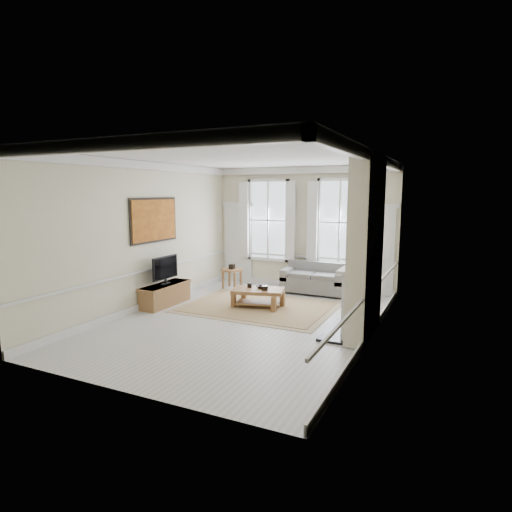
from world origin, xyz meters
The scene contains 23 objects.
floor centered at (0.00, 0.00, 0.00)m, with size 7.20×7.20×0.00m, color #B7B5AD.
ceiling centered at (0.00, 0.00, 3.40)m, with size 7.20×7.20×0.00m, color white.
back_wall centered at (0.00, 3.60, 1.70)m, with size 5.20×5.20×0.00m, color beige.
left_wall centered at (-2.60, 0.00, 1.70)m, with size 7.20×7.20×0.00m, color beige.
right_wall centered at (2.60, 0.00, 1.70)m, with size 7.20×7.20×0.00m, color beige.
window_left centered at (-1.05, 3.55, 1.90)m, with size 1.26×0.20×2.20m, color #B2BCC6, non-canonical shape.
window_right centered at (1.05, 3.55, 1.90)m, with size 1.26×0.20×2.20m, color #B2BCC6, non-canonical shape.
door_left centered at (-2.05, 3.56, 1.15)m, with size 0.90×0.08×2.30m, color silver.
door_right centered at (2.05, 3.56, 1.15)m, with size 0.90×0.08×2.30m, color silver.
painting centered at (-2.56, 0.30, 2.05)m, with size 0.05×1.66×1.06m, color #C67321.
chimney_breast centered at (2.43, 0.20, 1.70)m, with size 0.35×1.70×3.38m, color beige.
hearth centered at (2.00, 0.20, 0.03)m, with size 0.55×1.50×0.05m, color black.
fireplace centered at (2.20, 0.20, 0.73)m, with size 0.21×1.45×1.33m.
mirror centered at (2.21, 0.20, 2.05)m, with size 0.06×1.26×1.06m, color gold.
sofa centered at (0.54, 3.11, 0.35)m, with size 1.70×0.83×0.83m.
side_table centered at (-1.77, 2.66, 0.44)m, with size 0.59×0.59×0.55m.
rug centered at (-0.23, 1.12, 0.01)m, with size 3.50×2.60×0.02m, color #9E8552.
coffee_table centered at (-0.23, 1.12, 0.37)m, with size 1.33×0.98×0.45m.
ceramic_pot_a centered at (-0.48, 1.17, 0.50)m, with size 0.11×0.11×0.11m, color black.
ceramic_pot_b centered at (-0.03, 1.07, 0.50)m, with size 0.15×0.15×0.11m, color black.
bowl centered at (-0.18, 1.22, 0.48)m, with size 0.24×0.24×0.06m, color black.
tv_stand centered at (-2.34, 0.35, 0.26)m, with size 0.46×1.45×0.52m, color brown.
tv centered at (-2.32, 0.35, 0.91)m, with size 0.08×0.90×0.68m.
Camera 1 is at (3.97, -7.78, 2.70)m, focal length 30.00 mm.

